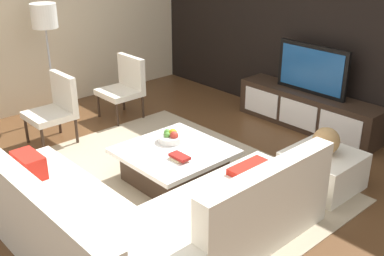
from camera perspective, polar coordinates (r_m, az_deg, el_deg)
ground_plane at (r=5.06m, az=-2.22°, el=-7.19°), size 14.00×14.00×0.00m
feature_wall_back at (r=6.53m, az=16.36°, el=12.17°), size 6.40×0.12×2.80m
side_wall_left at (r=7.29m, az=-18.11°, el=13.06°), size 0.12×5.20×2.80m
area_rug at (r=5.12m, az=-2.95°, el=-6.71°), size 3.39×2.69×0.01m
media_console at (r=6.59m, az=13.82°, el=2.09°), size 2.05×0.46×0.50m
television at (r=6.41m, az=14.32°, el=6.89°), size 1.04×0.06×0.65m
sectional_couch at (r=4.12m, az=-6.78°, el=-10.68°), size 2.43×2.40×0.80m
coffee_table at (r=5.08m, az=-2.13°, el=-4.42°), size 1.04×1.05×0.38m
accent_chair_near at (r=6.15m, az=-16.15°, el=2.65°), size 0.53×0.54×0.87m
floor_lamp at (r=6.69m, az=-17.39°, el=12.09°), size 0.34×0.34×1.62m
ottoman at (r=5.15m, az=15.49°, el=-4.93°), size 0.70×0.70×0.40m
fruit_bowl at (r=5.16m, az=-2.59°, el=-1.11°), size 0.28×0.28×0.14m
accent_chair_far at (r=6.79m, az=-8.12°, el=5.32°), size 0.56×0.52×0.87m
decorative_ball at (r=5.01m, az=15.91°, el=-1.50°), size 0.28×0.28×0.28m
book_stack at (r=4.77m, az=-1.56°, el=-3.57°), size 0.22×0.13×0.05m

